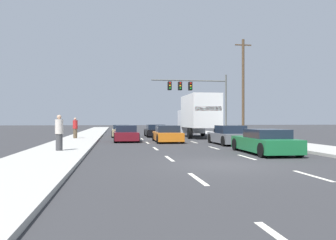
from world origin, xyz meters
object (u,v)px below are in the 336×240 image
object	(u,v)px
car_gray	(229,136)
pedestrian_near_corner	(59,133)
box_truck	(198,114)
traffic_signal_mast	(193,90)
utility_pole_mid	(243,86)
pedestrian_mid_block	(75,128)
car_orange	(167,135)
car_green	(265,142)
car_tan	(121,131)
car_black	(155,131)
car_maroon	(126,134)

from	to	relation	value
car_gray	pedestrian_near_corner	world-z (taller)	pedestrian_near_corner
box_truck	traffic_signal_mast	xyz separation A→B (m)	(1.26, 7.79, 2.96)
utility_pole_mid	pedestrian_near_corner	xyz separation A→B (m)	(-16.16, -17.66, -4.25)
traffic_signal_mast	utility_pole_mid	size ratio (longest dim) A/B	0.87
car_gray	pedestrian_mid_block	bearing A→B (deg)	147.37
pedestrian_near_corner	car_gray	bearing A→B (deg)	24.28
box_truck	pedestrian_mid_block	xyz separation A→B (m)	(-10.73, -2.08, -1.18)
car_orange	car_green	size ratio (longest dim) A/B	0.90
car_tan	car_orange	bearing A→B (deg)	-69.29
car_orange	box_truck	bearing A→B (deg)	57.59
pedestrian_mid_block	box_truck	bearing A→B (deg)	10.97
box_truck	car_green	world-z (taller)	box_truck
pedestrian_near_corner	box_truck	bearing A→B (deg)	52.90
car_black	car_green	bearing A→B (deg)	-79.09
box_truck	car_black	bearing A→B (deg)	150.57
car_maroon	utility_pole_mid	xyz separation A→B (m)	(12.69, 8.81, 4.70)
car_black	traffic_signal_mast	size ratio (longest dim) A/B	0.47
utility_pole_mid	pedestrian_mid_block	xyz separation A→B (m)	(-16.70, -6.27, -4.28)
car_green	traffic_signal_mast	world-z (taller)	traffic_signal_mast
car_tan	utility_pole_mid	distance (m)	13.84
utility_pole_mid	pedestrian_near_corner	size ratio (longest dim) A/B	5.92
traffic_signal_mast	pedestrian_mid_block	bearing A→B (deg)	-140.54
car_black	traffic_signal_mast	world-z (taller)	traffic_signal_mast
car_maroon	car_green	distance (m)	12.20
car_gray	pedestrian_near_corner	size ratio (longest dim) A/B	2.44
pedestrian_near_corner	car_black	bearing A→B (deg)	67.35
car_black	pedestrian_mid_block	size ratio (longest dim) A/B	2.48
car_orange	traffic_signal_mast	bearing A→B (deg)	69.90
car_gray	traffic_signal_mast	distance (m)	17.36
car_maroon	pedestrian_near_corner	bearing A→B (deg)	-111.38
car_black	car_orange	world-z (taller)	car_orange
car_maroon	pedestrian_mid_block	distance (m)	4.77
box_truck	pedestrian_mid_block	bearing A→B (deg)	-169.03
car_black	pedestrian_near_corner	xyz separation A→B (m)	(-6.49, -15.56, 0.45)
utility_pole_mid	car_maroon	bearing A→B (deg)	-145.23
car_orange	pedestrian_mid_block	xyz separation A→B (m)	(-6.98, 3.83, 0.41)
car_orange	car_green	xyz separation A→B (m)	(3.36, -9.14, -0.00)
car_maroon	car_black	world-z (taller)	car_maroon
car_maroon	car_orange	distance (m)	3.24
car_green	pedestrian_near_corner	bearing A→B (deg)	170.86
pedestrian_near_corner	pedestrian_mid_block	world-z (taller)	pedestrian_near_corner
pedestrian_mid_block	car_green	bearing A→B (deg)	-51.45
car_gray	pedestrian_near_corner	bearing A→B (deg)	-155.72
car_orange	pedestrian_near_corner	distance (m)	9.95
car_tan	car_black	size ratio (longest dim) A/B	1.11
car_orange	car_gray	bearing A→B (deg)	-39.15
car_green	car_gray	bearing A→B (deg)	86.95
traffic_signal_mast	pedestrian_near_corner	xyz separation A→B (m)	(-11.45, -21.27, -4.11)
pedestrian_mid_block	car_black	bearing A→B (deg)	30.64
car_orange	traffic_signal_mast	size ratio (longest dim) A/B	0.48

